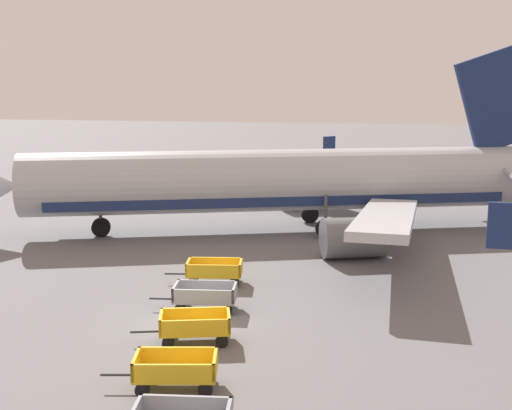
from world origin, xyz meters
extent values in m
plane|color=slate|center=(0.00, 0.00, 0.00)|extent=(220.00, 220.00, 0.00)
cylinder|color=#B2B7BC|center=(1.32, 16.20, 3.15)|extent=(29.82, 12.07, 3.70)
cube|color=navy|center=(1.32, 16.20, 2.13)|extent=(26.89, 11.04, 0.56)
cube|color=#B2B7BC|center=(7.65, 9.37, 2.48)|extent=(3.83, 13.19, 1.35)
cube|color=navy|center=(12.01, 3.88, 3.43)|extent=(1.11, 0.30, 1.90)
cylinder|color=slate|center=(6.03, 10.51, 1.13)|extent=(3.66, 2.92, 2.10)
cube|color=#B2B7BC|center=(2.91, 25.38, 2.48)|extent=(10.13, 11.79, 1.35)
cube|color=navy|center=(3.58, 32.36, 3.43)|extent=(0.99, 0.84, 1.90)
cylinder|color=slate|center=(2.17, 23.54, 1.13)|extent=(3.66, 2.92, 2.10)
cube|color=navy|center=(14.55, 20.12, 7.90)|extent=(5.83, 2.04, 6.88)
cube|color=#B2B7BC|center=(13.84, 23.25, 3.75)|extent=(4.43, 5.31, 0.24)
cylinder|color=#4C4C51|center=(-8.74, 13.22, 1.57)|extent=(0.20, 0.20, 2.04)
cylinder|color=black|center=(-8.74, 13.22, 0.55)|extent=(1.18, 0.74, 1.10)
cylinder|color=#4C4C51|center=(4.34, 14.80, 1.57)|extent=(0.20, 0.20, 2.04)
cylinder|color=black|center=(4.34, 14.80, 0.55)|extent=(1.18, 0.74, 1.10)
cylinder|color=#4C4C51|center=(3.09, 19.02, 1.57)|extent=(0.20, 0.20, 2.04)
cylinder|color=black|center=(3.09, 19.02, 0.55)|extent=(1.18, 0.74, 1.10)
cube|color=gray|center=(1.97, -7.98, 0.80)|extent=(2.50, 0.32, 0.55)
cube|color=gold|center=(0.98, -5.45, 0.48)|extent=(2.69, 1.77, 0.08)
cube|color=gold|center=(1.08, -6.09, 0.80)|extent=(2.49, 0.49, 0.55)
cube|color=gold|center=(0.88, -4.80, 0.80)|extent=(2.49, 0.49, 0.55)
cube|color=gold|center=(-0.20, -5.63, 0.80)|extent=(0.32, 1.40, 0.55)
cube|color=gold|center=(2.17, -5.26, 0.80)|extent=(0.32, 1.40, 0.55)
cylinder|color=#2D2D33|center=(-0.79, -5.73, 0.44)|extent=(1.00, 0.23, 0.08)
cylinder|color=black|center=(0.14, -6.15, 0.22)|extent=(0.46, 0.23, 0.44)
cylinder|color=black|center=(-0.03, -5.04, 0.22)|extent=(0.46, 0.23, 0.44)
cylinder|color=black|center=(2.00, -5.85, 0.22)|extent=(0.46, 0.23, 0.44)
cylinder|color=black|center=(1.82, -4.75, 0.22)|extent=(0.46, 0.23, 0.44)
cube|color=gold|center=(0.67, -1.75, 0.48)|extent=(2.76, 1.95, 0.08)
cube|color=gold|center=(0.82, -2.38, 0.80)|extent=(2.45, 0.68, 0.55)
cube|color=gold|center=(0.52, -1.11, 0.80)|extent=(2.45, 0.68, 0.55)
cube|color=gold|center=(-0.50, -2.03, 0.80)|extent=(0.43, 1.38, 0.55)
cube|color=gold|center=(1.84, -1.46, 0.80)|extent=(0.43, 1.38, 0.55)
cylinder|color=#2D2D33|center=(-1.08, -2.17, 0.44)|extent=(0.99, 0.31, 0.08)
cylinder|color=black|center=(-0.11, -2.51, 0.22)|extent=(0.47, 0.26, 0.44)
cylinder|color=black|center=(-0.37, -1.42, 0.22)|extent=(0.47, 0.26, 0.44)
cylinder|color=black|center=(1.71, -2.07, 0.22)|extent=(0.47, 0.26, 0.44)
cylinder|color=black|center=(1.45, -0.98, 0.22)|extent=(0.47, 0.26, 0.44)
cube|color=gray|center=(0.26, 1.60, 0.48)|extent=(2.60, 1.60, 0.08)
cube|color=gray|center=(0.31, 0.96, 0.80)|extent=(2.50, 0.30, 0.55)
cube|color=gray|center=(0.20, 2.25, 0.80)|extent=(2.50, 0.30, 0.55)
cube|color=gray|center=(-0.94, 1.51, 0.80)|extent=(0.21, 1.40, 0.55)
cube|color=gray|center=(1.45, 1.70, 0.80)|extent=(0.21, 1.40, 0.55)
cylinder|color=#2D2D33|center=(-1.54, 1.46, 0.44)|extent=(1.00, 0.16, 0.08)
cylinder|color=black|center=(-0.63, 0.97, 0.22)|extent=(0.45, 0.19, 0.44)
cylinder|color=black|center=(-0.72, 2.09, 0.22)|extent=(0.45, 0.19, 0.44)
cylinder|color=black|center=(1.24, 1.12, 0.22)|extent=(0.45, 0.19, 0.44)
cylinder|color=black|center=(1.15, 2.24, 0.22)|extent=(0.45, 0.19, 0.44)
cube|color=gold|center=(-0.14, 5.18, 0.48)|extent=(2.64, 1.66, 0.08)
cube|color=gold|center=(-0.07, 4.53, 0.80)|extent=(2.50, 0.37, 0.55)
cube|color=gold|center=(-0.21, 5.83, 0.80)|extent=(2.50, 0.37, 0.55)
cube|color=gold|center=(-1.34, 5.05, 0.80)|extent=(0.25, 1.40, 0.55)
cube|color=gold|center=(1.05, 5.31, 0.80)|extent=(0.25, 1.40, 0.55)
cylinder|color=#2D2D33|center=(-1.93, 4.98, 0.44)|extent=(1.00, 0.19, 0.08)
cylinder|color=black|center=(-1.01, 4.52, 0.22)|extent=(0.45, 0.21, 0.44)
cylinder|color=black|center=(-1.14, 5.63, 0.22)|extent=(0.45, 0.21, 0.44)
cylinder|color=black|center=(0.85, 4.73, 0.22)|extent=(0.45, 0.21, 0.44)
cylinder|color=black|center=(0.73, 5.84, 0.22)|extent=(0.45, 0.21, 0.44)
camera|label=1|loc=(6.46, -24.44, 9.47)|focal=48.35mm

